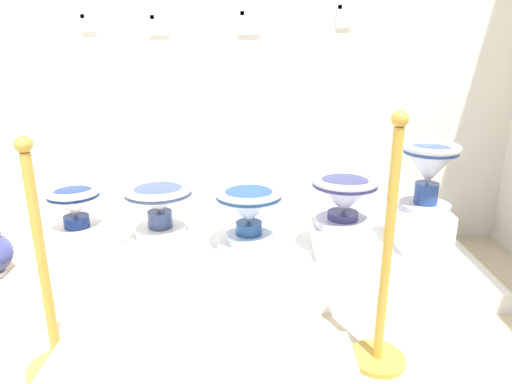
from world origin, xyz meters
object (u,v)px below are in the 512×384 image
object	(u,v)px
antique_toilet_central_ornate	(157,201)
info_placard_second	(158,24)
plinth_block_slender_white	(340,239)
info_placard_third	(248,21)
stanchion_post_near_right	(382,289)
plinth_block_tall_cobalt	(420,229)
antique_toilet_broad_patterned	(248,207)
antique_toilet_slender_white	(343,196)
plinth_block_pale_glazed	(78,243)
plinth_block_broad_patterned	(248,245)
plinth_block_central_ornate	(160,241)
antique_toilet_pale_glazed	(73,205)
info_placard_first	(86,22)
stanchion_post_near_left	(48,308)
info_placard_fourth	(343,15)
antique_toilet_tall_cobalt	(428,168)

from	to	relation	value
antique_toilet_central_ornate	info_placard_second	bearing A→B (deg)	92.02
antique_toilet_central_ornate	plinth_block_slender_white	distance (m)	1.12
info_placard_third	stanchion_post_near_right	xyz separation A→B (m)	(0.56, -1.35, -1.09)
antique_toilet_central_ornate	plinth_block_tall_cobalt	bearing A→B (deg)	-0.36
antique_toilet_broad_patterned	info_placard_third	world-z (taller)	info_placard_third
antique_toilet_slender_white	stanchion_post_near_right	size ratio (longest dim) A/B	0.37
info_placard_third	stanchion_post_near_right	world-z (taller)	info_placard_third
plinth_block_pale_glazed	plinth_block_broad_patterned	distance (m)	1.02
info_placard_second	info_placard_third	world-z (taller)	info_placard_third
stanchion_post_near_right	info_placard_second	bearing A→B (deg)	129.63
plinth_block_central_ornate	antique_toilet_pale_glazed	bearing A→B (deg)	-172.29
plinth_block_broad_patterned	antique_toilet_slender_white	bearing A→B (deg)	-4.10
antique_toilet_central_ornate	antique_toilet_broad_patterned	distance (m)	0.54
info_placard_first	stanchion_post_near_left	bearing A→B (deg)	-81.53
plinth_block_pale_glazed	info_placard_fourth	size ratio (longest dim) A/B	2.36
plinth_block_slender_white	info_placard_first	bearing A→B (deg)	163.10
antique_toilet_pale_glazed	info_placard_third	size ratio (longest dim) A/B	2.01
plinth_block_broad_patterned	info_placard_first	xyz separation A→B (m)	(-0.99, 0.43, 1.30)
stanchion_post_near_right	antique_toilet_pale_glazed	bearing A→B (deg)	151.20
plinth_block_central_ornate	info_placard_third	xyz separation A→B (m)	(0.54, 0.41, 1.29)
antique_toilet_pale_glazed	plinth_block_broad_patterned	world-z (taller)	antique_toilet_pale_glazed
plinth_block_tall_cobalt	stanchion_post_near_right	distance (m)	1.05
plinth_block_pale_glazed	antique_toilet_slender_white	size ratio (longest dim) A/B	0.91
antique_toilet_broad_patterned	info_placard_third	xyz separation A→B (m)	(0.00, 0.43, 1.06)
plinth_block_slender_white	info_placard_second	xyz separation A→B (m)	(-1.11, 0.47, 1.24)
stanchion_post_near_right	plinth_block_central_ornate	bearing A→B (deg)	139.70
plinth_block_slender_white	info_placard_third	bearing A→B (deg)	139.68
plinth_block_central_ornate	stanchion_post_near_right	size ratio (longest dim) A/B	0.33
antique_toilet_central_ornate	stanchion_post_near_left	distance (m)	1.03
info_placard_third	info_placard_first	bearing A→B (deg)	-180.00
info_placard_third	info_placard_fourth	distance (m)	0.59
plinth_block_pale_glazed	plinth_block_broad_patterned	xyz separation A→B (m)	(1.02, 0.05, -0.04)
plinth_block_tall_cobalt	stanchion_post_near_right	xyz separation A→B (m)	(-0.49, -0.93, 0.12)
plinth_block_tall_cobalt	info_placard_fourth	size ratio (longest dim) A/B	1.92
antique_toilet_tall_cobalt	antique_toilet_central_ornate	bearing A→B (deg)	179.64
plinth_block_central_ornate	antique_toilet_tall_cobalt	world-z (taller)	antique_toilet_tall_cobalt
antique_toilet_slender_white	antique_toilet_central_ornate	bearing A→B (deg)	177.04
info_placard_third	info_placard_fourth	bearing A→B (deg)	-0.00
plinth_block_slender_white	stanchion_post_near_right	xyz separation A→B (m)	(0.01, -0.88, 0.16)
antique_toilet_tall_cobalt	info_placard_first	world-z (taller)	info_placard_first
info_placard_fourth	plinth_block_pale_glazed	bearing A→B (deg)	-163.39
plinth_block_tall_cobalt	info_placard_third	world-z (taller)	info_placard_third
stanchion_post_near_left	info_placard_second	bearing A→B (deg)	80.74
plinth_block_slender_white	info_placard_first	world-z (taller)	info_placard_first
antique_toilet_pale_glazed	plinth_block_tall_cobalt	size ratio (longest dim) A/B	1.08
info_placard_third	stanchion_post_near_left	xyz separation A→B (m)	(-0.79, -1.41, -1.14)
antique_toilet_pale_glazed	stanchion_post_near_left	size ratio (longest dim) A/B	0.32
antique_toilet_pale_glazed	antique_toilet_broad_patterned	distance (m)	1.02
antique_toilet_broad_patterned	info_placard_second	xyz separation A→B (m)	(-0.55, 0.43, 1.05)
antique_toilet_broad_patterned	plinth_block_slender_white	bearing A→B (deg)	-4.10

